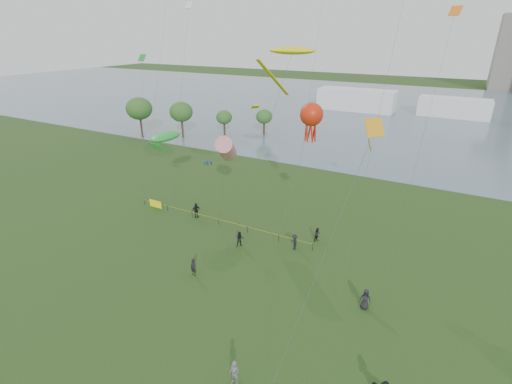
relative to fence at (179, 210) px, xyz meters
The scene contains 19 objects.
ground_plane 20.85m from the fence, 47.34° to the right, with size 400.00×400.00×0.00m, color #19320F.
lake 85.84m from the fence, 80.53° to the left, with size 400.00×120.00×0.08m, color slate.
pavilion_left 79.73m from the fence, 88.47° to the left, with size 22.00×8.00×6.00m, color white.
pavilion_right 87.34m from the fence, 71.21° to the left, with size 18.00×7.00×5.00m, color white.
trees 38.94m from the fence, 128.57° to the left, with size 27.34×19.26×8.70m.
fence is the anchor object (origin of this frame).
kite_flyer 26.42m from the fence, 42.91° to the right, with size 0.69×0.45×1.89m, color slate.
spectator_a 11.28m from the fence, 15.23° to the right, with size 0.85×0.66×1.75m, color black.
spectator_b 16.33m from the fence, ahead, with size 1.15×0.66×1.78m, color black.
spectator_c 2.61m from the fence, ahead, with size 1.15×0.48×1.96m, color black.
spectator_d 26.00m from the fence, 14.54° to the right, with size 0.92×0.60×1.89m, color black.
spectator_f 13.60m from the fence, 44.86° to the right, with size 0.65×0.43×1.80m, color black.
spectator_g 18.03m from the fence, ahead, with size 0.79×0.61×1.62m, color black.
kite_stingray 23.45m from the fence, 22.39° to the left, with size 5.05×11.86×20.10m.
kite_windsock 10.81m from the fence, 15.46° to the left, with size 4.35×5.26×11.07m.
kite_creature 9.47m from the fence, 143.76° to the left, with size 4.48×6.28×9.75m.
kite_octopus 20.70m from the fence, 14.88° to the left, with size 2.46×7.46×14.78m.
kite_delta 28.93m from the fence, 17.82° to the right, with size 3.14×12.51×16.10m.
small_kites 27.27m from the fence, 14.78° to the left, with size 40.00×17.36×11.32m.
Camera 1 is at (14.77, -17.41, 21.48)m, focal length 26.00 mm.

